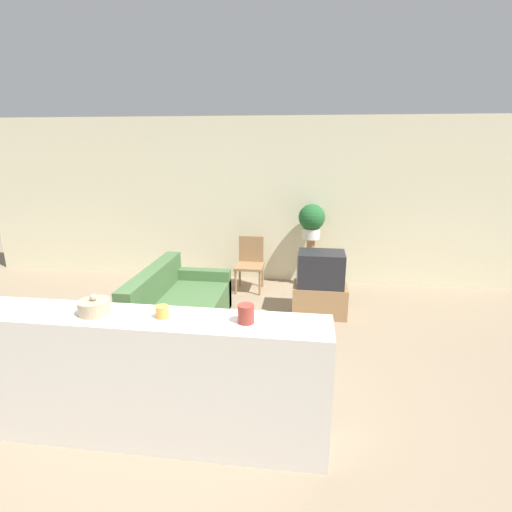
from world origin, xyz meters
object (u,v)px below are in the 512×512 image
(couch, at_px, (178,309))
(decorative_bowl, at_px, (94,307))
(television, at_px, (321,269))
(wooden_chair, at_px, (250,261))
(potted_plant, at_px, (312,220))

(couch, height_order, decorative_bowl, decorative_bowl)
(television, xyz_separation_m, decorative_bowl, (-1.75, -2.60, 0.46))
(wooden_chair, bearing_deg, couch, -113.46)
(television, xyz_separation_m, potted_plant, (-0.14, 1.10, 0.46))
(wooden_chair, bearing_deg, television, -38.13)
(couch, relative_size, television, 2.66)
(wooden_chair, distance_m, potted_plant, 1.18)
(television, bearing_deg, wooden_chair, 141.87)
(couch, xyz_separation_m, wooden_chair, (0.68, 1.57, 0.19))
(television, relative_size, decorative_bowl, 2.66)
(couch, relative_size, potted_plant, 3.01)
(television, relative_size, wooden_chair, 0.74)
(television, height_order, wooden_chair, television)
(wooden_chair, height_order, decorative_bowl, decorative_bowl)
(couch, bearing_deg, potted_plant, 48.04)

